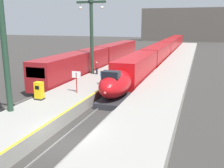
{
  "coord_description": "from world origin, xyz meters",
  "views": [
    {
      "loc": [
        7.67,
        -13.31,
        7.67
      ],
      "look_at": [
        -0.36,
        9.9,
        1.8
      ],
      "focal_mm": 40.84,
      "sensor_mm": 36.0,
      "label": 1
    }
  ],
  "objects": [
    {
      "name": "passenger_mid_platform",
      "position": [
        -5.12,
        17.5,
        2.04
      ],
      "size": [
        0.35,
        0.53,
        1.69
      ],
      "color": "#23232D",
      "rests_on": "platform_left"
    },
    {
      "name": "rolling_suitcase",
      "position": [
        -3.06,
        18.71,
        1.35
      ],
      "size": [
        0.4,
        0.22,
        0.98
      ],
      "color": "brown",
      "rests_on": "platform_left"
    },
    {
      "name": "platform_right",
      "position": [
        4.05,
        24.75,
        0.53
      ],
      "size": [
        4.8,
        110.0,
        1.05
      ],
      "primitive_type": "cube",
      "color": "gray",
      "rests_on": "ground"
    },
    {
      "name": "platform_left",
      "position": [
        -4.05,
        24.75,
        0.53
      ],
      "size": [
        4.8,
        110.0,
        1.05
      ],
      "primitive_type": "cube",
      "color": "gray",
      "rests_on": "ground"
    },
    {
      "name": "rail_secondary_left",
      "position": [
        -8.85,
        27.5,
        0.06
      ],
      "size": [
        0.08,
        110.0,
        0.12
      ],
      "primitive_type": "cube",
      "color": "slate",
      "rests_on": "ground"
    },
    {
      "name": "rail_main_right",
      "position": [
        0.75,
        27.5,
        0.06
      ],
      "size": [
        0.08,
        110.0,
        0.12
      ],
      "primitive_type": "cube",
      "color": "slate",
      "rests_on": "ground"
    },
    {
      "name": "ground_plane",
      "position": [
        0.0,
        0.0,
        0.0
      ],
      "size": [
        260.0,
        260.0,
        0.0
      ],
      "primitive_type": "plane",
      "color": "#33302D"
    },
    {
      "name": "rail_secondary_right",
      "position": [
        -7.35,
        27.5,
        0.06
      ],
      "size": [
        0.08,
        110.0,
        0.12
      ],
      "primitive_type": "cube",
      "color": "slate",
      "rests_on": "ground"
    },
    {
      "name": "terminus_back_wall",
      "position": [
        0.0,
        102.0,
        7.0
      ],
      "size": [
        36.0,
        2.0,
        14.0
      ],
      "primitive_type": "cube",
      "color": "#4C4742",
      "rests_on": "ground"
    },
    {
      "name": "platform_left_safety_stripe",
      "position": [
        -1.77,
        24.75,
        1.05
      ],
      "size": [
        0.2,
        107.8,
        0.01
      ],
      "primitive_type": "cube",
      "color": "yellow",
      "rests_on": "platform_left"
    },
    {
      "name": "station_column_mid",
      "position": [
        -5.9,
        17.78,
        6.74
      ],
      "size": [
        4.0,
        0.68,
        9.5
      ],
      "color": "#1E3828",
      "rests_on": "platform_left"
    },
    {
      "name": "ticket_machine_yellow",
      "position": [
        -5.55,
        5.15,
        1.79
      ],
      "size": [
        0.76,
        0.62,
        1.6
      ],
      "color": "yellow",
      "rests_on": "platform_left"
    },
    {
      "name": "highspeed_train_main",
      "position": [
        0.0,
        43.56,
        1.98
      ],
      "size": [
        2.92,
        74.83,
        3.6
      ],
      "color": "#B20F14",
      "rests_on": "ground"
    },
    {
      "name": "departure_info_board",
      "position": [
        -3.46,
        8.31,
        2.56
      ],
      "size": [
        0.9,
        0.1,
        2.12
      ],
      "color": "maroon",
      "rests_on": "platform_left"
    },
    {
      "name": "passenger_near_edge",
      "position": [
        -2.19,
        19.05,
        2.04
      ],
      "size": [
        0.3,
        0.56,
        1.69
      ],
      "color": "#23232D",
      "rests_on": "platform_left"
    },
    {
      "name": "station_column_near",
      "position": [
        -5.9,
        1.83,
        6.66
      ],
      "size": [
        4.0,
        0.68,
        9.33
      ],
      "color": "#1E3828",
      "rests_on": "platform_left"
    },
    {
      "name": "regional_train_adjacent",
      "position": [
        -8.1,
        26.4,
        2.13
      ],
      "size": [
        2.85,
        36.6,
        3.8
      ],
      "color": "maroon",
      "rests_on": "ground"
    },
    {
      "name": "rail_main_left",
      "position": [
        -0.75,
        27.5,
        0.06
      ],
      "size": [
        0.08,
        110.0,
        0.12
      ],
      "primitive_type": "cube",
      "color": "slate",
      "rests_on": "ground"
    },
    {
      "name": "passenger_far_waiting",
      "position": [
        -2.37,
        12.23,
        2.04
      ],
      "size": [
        0.38,
        0.5,
        1.69
      ],
      "color": "#23232D",
      "rests_on": "platform_left"
    }
  ]
}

